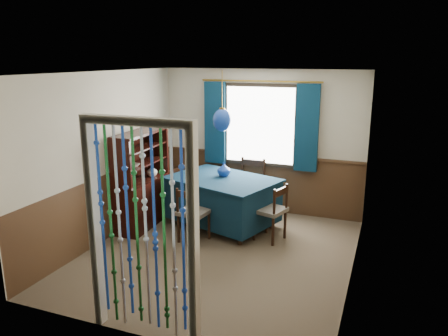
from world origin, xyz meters
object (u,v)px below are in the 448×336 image
at_px(chair_far, 250,186).
at_px(sideboard, 142,193).
at_px(vase_table, 224,170).
at_px(pendant_lamp, 222,120).
at_px(chair_left, 179,190).
at_px(dining_table, 222,199).
at_px(bowl_shelf, 134,165).
at_px(vase_sideboard, 152,170).
at_px(chair_near, 193,213).
at_px(chair_right, 272,211).

xyz_separation_m(chair_far, sideboard, (-1.47, -1.14, 0.04)).
relative_size(sideboard, vase_table, 7.49).
xyz_separation_m(sideboard, pendant_lamp, (1.24, 0.43, 1.19)).
distance_m(chair_far, sideboard, 1.86).
distance_m(chair_far, chair_left, 1.25).
distance_m(dining_table, bowl_shelf, 1.51).
bearing_deg(pendant_lamp, chair_left, 162.99).
xyz_separation_m(dining_table, bowl_shelf, (-1.18, -0.72, 0.62)).
bearing_deg(vase_sideboard, chair_left, 62.59).
bearing_deg(chair_near, pendant_lamp, 83.10).
bearing_deg(dining_table, chair_right, 1.29).
distance_m(chair_left, vase_table, 1.04).
distance_m(dining_table, chair_far, 0.74).
xyz_separation_m(sideboard, vase_sideboard, (0.06, 0.25, 0.33)).
bearing_deg(chair_left, bowl_shelf, -1.88).
xyz_separation_m(pendant_lamp, vase_table, (-0.02, 0.13, -0.83)).
height_order(chair_right, bowl_shelf, bowl_shelf).
bearing_deg(chair_near, chair_right, 30.82).
relative_size(chair_right, bowl_shelf, 4.53).
relative_size(chair_right, pendant_lamp, 0.93).
height_order(sideboard, vase_table, sideboard).
xyz_separation_m(sideboard, bowl_shelf, (0.06, -0.28, 0.54)).
bearing_deg(bowl_shelf, chair_far, 45.09).
relative_size(dining_table, sideboard, 1.25).
relative_size(chair_right, sideboard, 0.56).
relative_size(dining_table, chair_near, 2.29).
relative_size(dining_table, chair_far, 2.00).
bearing_deg(chair_left, vase_table, 92.43).
distance_m(sideboard, pendant_lamp, 1.77).
bearing_deg(chair_left, chair_far, 121.56).
height_order(chair_near, bowl_shelf, bowl_shelf).
bearing_deg(chair_right, dining_table, 90.43).
relative_size(bowl_shelf, vase_sideboard, 0.95).
xyz_separation_m(chair_near, chair_left, (-0.75, 1.04, -0.02)).
height_order(pendant_lamp, bowl_shelf, pendant_lamp).
bearing_deg(chair_right, chair_far, 51.04).
bearing_deg(vase_table, chair_left, 170.57).
relative_size(dining_table, vase_sideboard, 9.70).
height_order(sideboard, bowl_shelf, sideboard).
relative_size(chair_right, vase_sideboard, 4.32).
distance_m(chair_left, sideboard, 0.79).
distance_m(chair_far, vase_table, 0.74).
height_order(pendant_lamp, vase_sideboard, pendant_lamp).
xyz_separation_m(dining_table, chair_left, (-0.93, 0.28, -0.03)).
xyz_separation_m(chair_far, chair_left, (-1.17, -0.42, -0.08)).
bearing_deg(chair_near, dining_table, 83.10).
distance_m(chair_right, pendant_lamp, 1.59).
height_order(bowl_shelf, vase_sideboard, bowl_shelf).
bearing_deg(bowl_shelf, sideboard, 101.98).
bearing_deg(vase_sideboard, chair_near, -29.51).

